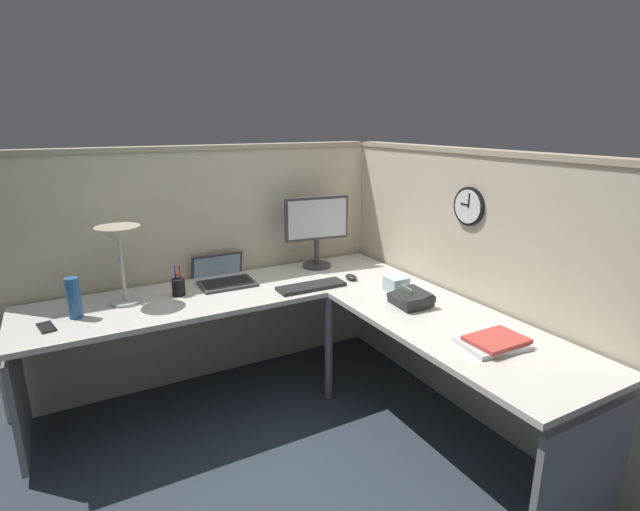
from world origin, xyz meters
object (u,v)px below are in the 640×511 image
object	(u,v)px
computer_mouse	(351,277)
pen_cup	(179,287)
laptop	(223,277)
cell_phone	(46,327)
thermos_flask	(74,298)
desk_lamp_dome	(119,241)
monitor	(317,226)
book_stack	(494,342)
tissue_box	(396,284)
office_phone	(411,299)
wall_clock	(469,206)
keyboard	(311,286)

from	to	relation	value
computer_mouse	pen_cup	bearing A→B (deg)	166.66
laptop	cell_phone	bearing A→B (deg)	-163.82
computer_mouse	thermos_flask	xyz separation A→B (m)	(-1.61, 0.17, 0.09)
desk_lamp_dome	cell_phone	world-z (taller)	desk_lamp_dome
monitor	book_stack	bearing A→B (deg)	-85.48
desk_lamp_dome	laptop	bearing A→B (deg)	10.70
tissue_box	office_phone	bearing A→B (deg)	-107.64
thermos_flask	pen_cup	bearing A→B (deg)	8.27
laptop	monitor	bearing A→B (deg)	-2.17
pen_cup	tissue_box	bearing A→B (deg)	-25.78
monitor	thermos_flask	world-z (taller)	monitor
thermos_flask	wall_clock	bearing A→B (deg)	-19.88
tissue_box	wall_clock	size ratio (longest dim) A/B	0.55
pen_cup	desk_lamp_dome	bearing A→B (deg)	176.05
monitor	desk_lamp_dome	bearing A→B (deg)	-176.05
computer_mouse	tissue_box	bearing A→B (deg)	-69.06
keyboard	pen_cup	size ratio (longest dim) A/B	2.39
laptop	cell_phone	world-z (taller)	laptop
monitor	office_phone	bearing A→B (deg)	-83.28
laptop	office_phone	size ratio (longest dim) A/B	1.78
monitor	laptop	world-z (taller)	monitor
pen_cup	office_phone	size ratio (longest dim) A/B	0.82
tissue_box	cell_phone	bearing A→B (deg)	167.62
pen_cup	wall_clock	xyz separation A→B (m)	(1.47, -0.81, 0.48)
cell_phone	laptop	bearing A→B (deg)	4.57
monitor	computer_mouse	xyz separation A→B (m)	(0.06, -0.36, -0.28)
cell_phone	tissue_box	xyz separation A→B (m)	(1.87, -0.41, 0.04)
book_stack	office_phone	bearing A→B (deg)	91.04
monitor	laptop	size ratio (longest dim) A/B	1.28
cell_phone	wall_clock	xyz separation A→B (m)	(2.17, -0.66, 0.53)
keyboard	desk_lamp_dome	xyz separation A→B (m)	(-1.04, 0.29, 0.35)
laptop	tissue_box	distance (m)	1.11
desk_lamp_dome	office_phone	size ratio (longest dim) A/B	2.03
cell_phone	tissue_box	size ratio (longest dim) A/B	1.20
monitor	laptop	distance (m)	0.73
monitor	desk_lamp_dome	xyz separation A→B (m)	(-1.29, -0.09, 0.07)
cell_phone	tissue_box	distance (m)	1.91
laptop	computer_mouse	world-z (taller)	laptop
monitor	office_phone	xyz separation A→B (m)	(0.11, -0.91, -0.26)
computer_mouse	office_phone	xyz separation A→B (m)	(0.05, -0.55, 0.02)
computer_mouse	wall_clock	world-z (taller)	wall_clock
computer_mouse	office_phone	distance (m)	0.55
office_phone	desk_lamp_dome	bearing A→B (deg)	149.54
monitor	book_stack	distance (m)	1.52
keyboard	book_stack	distance (m)	1.17
desk_lamp_dome	cell_phone	size ratio (longest dim) A/B	3.09
book_stack	wall_clock	distance (m)	0.85
office_phone	keyboard	bearing A→B (deg)	123.54
computer_mouse	cell_phone	distance (m)	1.75
office_phone	wall_clock	size ratio (longest dim) A/B	1.00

